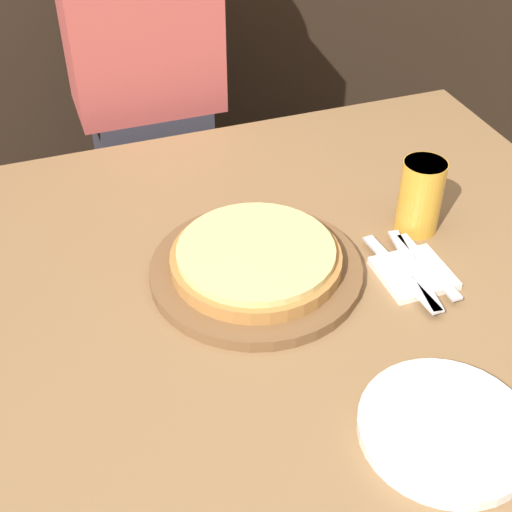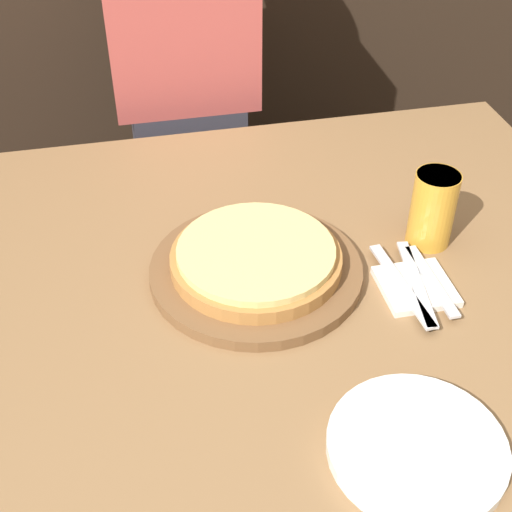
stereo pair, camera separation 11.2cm
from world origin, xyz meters
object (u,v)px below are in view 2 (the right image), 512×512
(dinner_plate, at_px, (417,447))
(dinner_knife, at_px, (416,283))
(beer_glass, at_px, (433,206))
(spoon, at_px, (431,280))
(diner_person, at_px, (187,122))
(pizza_on_board, at_px, (256,264))
(fork, at_px, (401,285))

(dinner_plate, xyz_separation_m, dinner_knife, (0.11, 0.28, 0.01))
(beer_glass, bearing_deg, spoon, -110.36)
(beer_glass, relative_size, diner_person, 0.10)
(beer_glass, height_order, spoon, beer_glass)
(diner_person, bearing_deg, dinner_plate, -82.22)
(dinner_plate, bearing_deg, diner_person, 97.78)
(dinner_plate, height_order, spoon, dinner_plate)
(pizza_on_board, distance_m, spoon, 0.28)
(dinner_plate, height_order, dinner_knife, dinner_plate)
(beer_glass, relative_size, spoon, 0.77)
(pizza_on_board, distance_m, dinner_knife, 0.25)
(dinner_knife, bearing_deg, dinner_plate, -111.99)
(pizza_on_board, relative_size, spoon, 1.98)
(pizza_on_board, height_order, fork, pizza_on_board)
(spoon, xyz_separation_m, diner_person, (-0.28, 0.77, -0.10))
(pizza_on_board, xyz_separation_m, fork, (0.21, -0.09, -0.01))
(dinner_plate, distance_m, dinner_knife, 0.31)
(fork, bearing_deg, dinner_plate, -107.53)
(dinner_plate, relative_size, dinner_knife, 1.10)
(beer_glass, height_order, diner_person, diner_person)
(dinner_plate, relative_size, diner_person, 0.17)
(pizza_on_board, relative_size, dinner_plate, 1.52)
(dinner_plate, bearing_deg, dinner_knife, 68.01)
(beer_glass, distance_m, diner_person, 0.75)
(fork, bearing_deg, spoon, 0.00)
(dinner_knife, bearing_deg, diner_person, 108.57)
(fork, xyz_separation_m, dinner_knife, (0.03, 0.00, 0.00))
(pizza_on_board, relative_size, fork, 1.68)
(dinner_plate, height_order, fork, dinner_plate)
(pizza_on_board, height_order, diner_person, diner_person)
(pizza_on_board, distance_m, fork, 0.23)
(pizza_on_board, relative_size, diner_person, 0.25)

